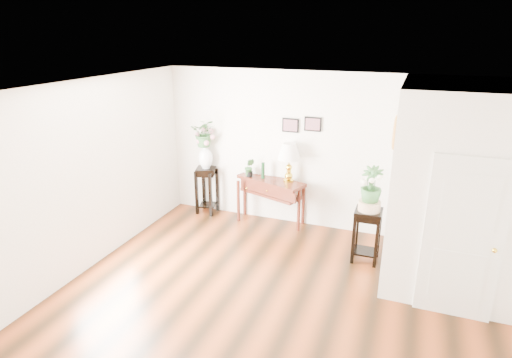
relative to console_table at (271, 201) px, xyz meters
The scene contains 19 objects.
floor 2.77m from the console_table, 69.76° to the right, with size 6.00×5.50×0.02m, color maroon.
ceiling 3.62m from the console_table, 69.76° to the right, with size 6.00×5.50×0.02m, color white.
wall_back 1.37m from the console_table, 10.76° to the left, with size 6.00×0.02×2.80m, color white.
wall_left 3.43m from the console_table, 128.61° to the right, with size 0.02×5.50×2.80m, color white.
partition 3.30m from the console_table, 14.62° to the right, with size 1.80×1.95×2.80m, color white.
door 3.59m from the console_table, 30.50° to the right, with size 0.90×0.05×2.10m, color silver.
art_print_left 1.46m from the console_table, 28.28° to the left, with size 0.30×0.02×0.25m, color black.
art_print_right 1.63m from the console_table, 12.92° to the left, with size 0.30×0.02×0.25m, color black.
wall_ornament 2.74m from the console_table, 17.64° to the right, with size 0.51×0.51×0.07m, color gold.
console_table is the anchor object (origin of this frame).
table_lamp 0.85m from the console_table, ahead, with size 0.41×0.41×0.71m, color gold.
green_vase 0.62m from the console_table, behind, with size 0.06×0.06×0.30m, color black.
potted_plant 0.73m from the console_table, behind, with size 0.18×0.15×0.33m, color #2D5E2C.
plant_stand_a 1.32m from the console_table, behind, with size 0.36×0.36×0.93m, color black.
porcelain_vase 1.50m from the console_table, behind, with size 0.27×0.27×0.47m, color white, non-canonical shape.
lily_arrangement 1.76m from the console_table, behind, with size 0.48×0.42×0.53m, color #2D5E2C.
plant_stand_b 2.01m from the console_table, 23.32° to the right, with size 0.40×0.40×0.85m, color black.
ceramic_bowl 2.07m from the console_table, 23.32° to the right, with size 0.34×0.34×0.15m, color #B3A894.
narcissus 2.18m from the console_table, 23.32° to the right, with size 0.32×0.32×0.57m, color #2D5E2C.
Camera 1 is at (1.42, -4.40, 3.45)m, focal length 30.00 mm.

